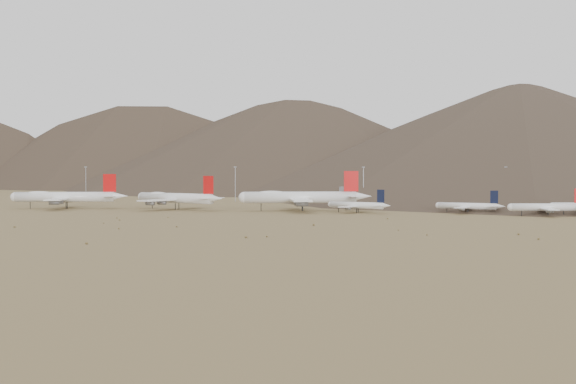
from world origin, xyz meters
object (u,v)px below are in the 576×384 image
(widebody_west, at_px, (65,197))
(widebody_centre, at_px, (176,198))
(narrowbody_a, at_px, (358,205))
(widebody_east, at_px, (301,197))
(control_tower, at_px, (344,197))
(narrowbody_b, at_px, (469,206))

(widebody_west, height_order, widebody_centre, widebody_west)
(widebody_west, distance_m, narrowbody_a, 180.55)
(widebody_east, height_order, control_tower, widebody_east)
(widebody_west, bearing_deg, narrowbody_b, -14.41)
(widebody_east, height_order, narrowbody_a, widebody_east)
(widebody_west, distance_m, widebody_centre, 69.85)
(narrowbody_a, bearing_deg, widebody_west, -158.42)
(widebody_east, bearing_deg, widebody_centre, 164.19)
(widebody_centre, xyz_separation_m, control_tower, (85.28, 87.49, -1.71))
(widebody_west, relative_size, control_tower, 5.74)
(widebody_east, bearing_deg, control_tower, 62.95)
(widebody_centre, height_order, control_tower, widebody_centre)
(narrowbody_a, xyz_separation_m, control_tower, (-25.91, 91.98, 1.02))
(widebody_east, distance_m, narrowbody_a, 37.26)
(widebody_centre, bearing_deg, widebody_east, 25.71)
(widebody_west, xyz_separation_m, widebody_centre, (69.28, 8.91, -0.28))
(widebody_centre, relative_size, narrowbody_b, 1.70)
(widebody_centre, distance_m, narrowbody_b, 171.19)
(widebody_west, relative_size, narrowbody_b, 1.80)
(narrowbody_b, bearing_deg, widebody_east, -166.97)
(widebody_west, relative_size, widebody_centre, 1.06)
(widebody_east, bearing_deg, widebody_west, 165.55)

